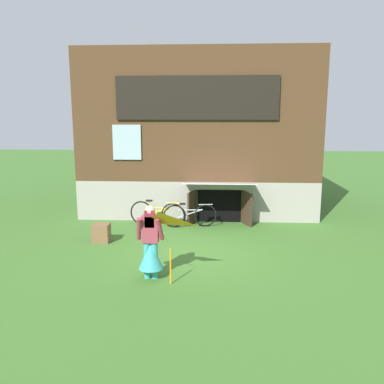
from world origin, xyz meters
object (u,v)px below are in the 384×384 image
(kite, at_px, (160,231))
(bicycle_yellow, at_px, (157,214))
(person, at_px, (151,248))
(wooden_crate, at_px, (101,233))
(bicycle_silver, at_px, (190,215))

(kite, distance_m, bicycle_yellow, 4.72)
(person, xyz_separation_m, bicycle_yellow, (-0.45, 4.06, -0.26))
(person, relative_size, wooden_crate, 3.10)
(wooden_crate, bearing_deg, bicycle_yellow, 52.53)
(bicycle_silver, bearing_deg, person, -105.22)
(bicycle_yellow, bearing_deg, bicycle_silver, 11.50)
(kite, distance_m, wooden_crate, 3.66)
(person, height_order, bicycle_silver, person)
(kite, relative_size, bicycle_silver, 0.87)
(bicycle_silver, bearing_deg, bicycle_yellow, 171.47)
(person, bearing_deg, bicycle_silver, 82.44)
(person, distance_m, kite, 0.81)
(person, xyz_separation_m, kite, (0.27, -0.53, 0.54))
(person, relative_size, kite, 1.10)
(bicycle_silver, xyz_separation_m, bicycle_yellow, (-1.02, 0.03, 0.03))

